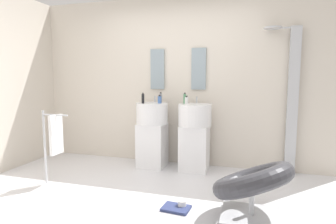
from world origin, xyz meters
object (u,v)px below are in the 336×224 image
Objects in this scene: soap_bottle_blue at (160,100)px; soap_bottle_grey at (161,98)px; magazine_navy at (176,208)px; soap_bottle_white at (187,100)px; shower_column at (292,98)px; towel_rack at (54,136)px; pedestal_sink_left at (152,132)px; soap_bottle_green at (185,99)px; coffee_mug at (182,204)px; soap_bottle_black at (143,99)px; pedestal_sink_right at (195,135)px; lounge_chair at (252,185)px.

soap_bottle_grey is at bearing 99.36° from soap_bottle_blue.
magazine_navy is 2.31× the size of soap_bottle_white.
soap_bottle_blue is at bearing -172.72° from shower_column.
pedestal_sink_left is at bearing 48.67° from towel_rack.
shower_column is at bearing 3.82° from soap_bottle_grey.
soap_bottle_white is at bearing -60.52° from soap_bottle_green.
coffee_mug is 1.82m from soap_bottle_grey.
pedestal_sink_left reaches higher than coffee_mug.
soap_bottle_white reaches higher than pedestal_sink_left.
soap_bottle_green is at bearing 14.42° from soap_bottle_black.
soap_bottle_grey reaches higher than soap_bottle_black.
pedestal_sink_right is 3.89× the size of magazine_navy.
soap_bottle_white is (0.54, -0.04, 0.50)m from pedestal_sink_left.
pedestal_sink_left is 0.72m from soap_bottle_green.
soap_bottle_white is at bearing 101.01° from coffee_mug.
pedestal_sink_left is 3.89× the size of magazine_navy.
pedestal_sink_right is at bearing -170.79° from shower_column.
pedestal_sink_left is at bearing 121.57° from coffee_mug.
soap_bottle_grey is at bearing 134.10° from lounge_chair.
soap_bottle_blue reaches higher than towel_rack.
shower_column is at bearing 6.71° from soap_bottle_green.
soap_bottle_white reaches higher than lounge_chair.
shower_column is (1.31, 0.21, 0.55)m from pedestal_sink_right.
soap_bottle_blue is (1.06, 1.04, 0.41)m from towel_rack.
pedestal_sink_right is 1.42m from magazine_navy.
magazine_navy is 0.08m from coffee_mug.
lounge_chair is 1.99m from soap_bottle_blue.
soap_bottle_white is at bearing 34.61° from towel_rack.
soap_bottle_blue reaches higher than magazine_navy.
soap_bottle_green and soap_bottle_grey have the same top height.
pedestal_sink_left is 1.99m from lounge_chair.
pedestal_sink_right is at bearing 33.68° from towel_rack.
lounge_chair is 1.82m from soap_bottle_green.
soap_bottle_green is 1.33× the size of soap_bottle_white.
soap_bottle_black reaches higher than lounge_chair.
soap_bottle_green is (0.60, 0.15, 0.00)m from soap_bottle_black.
pedestal_sink_right is at bearing 121.74° from lounge_chair.
soap_bottle_green is 1.00× the size of soap_bottle_grey.
soap_bottle_white is (0.64, 0.07, -0.02)m from soap_bottle_black.
towel_rack is 1.84m from soap_bottle_white.
towel_rack is at bearing -135.63° from soap_bottle_blue.
soap_bottle_black reaches higher than magazine_navy.
soap_bottle_green is at bearing -7.23° from soap_bottle_grey.
soap_bottle_grey is at bearing 163.25° from soap_bottle_white.
soap_bottle_blue reaches higher than coffee_mug.
shower_column reaches higher than pedestal_sink_left.
coffee_mug is (-1.19, -1.49, -1.03)m from shower_column.
soap_bottle_black is at bearing -173.56° from soap_bottle_white.
shower_column reaches higher than towel_rack.
soap_bottle_grey reaches higher than towel_rack.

